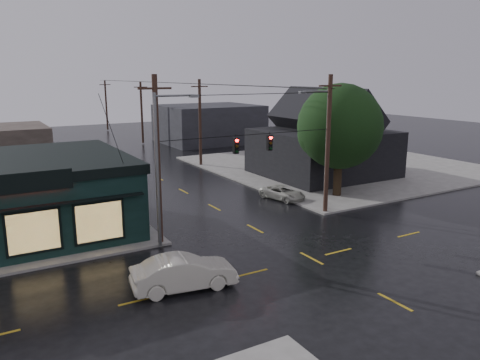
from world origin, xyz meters
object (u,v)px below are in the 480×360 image
corner_tree (340,127)px  suv_silver (283,193)px  utility_pole_nw (161,244)px  sedan_cream (184,273)px  utility_pole_ne (325,213)px

corner_tree → suv_silver: bearing=160.5°
suv_silver → utility_pole_nw: bearing=-173.1°
utility_pole_nw → sedan_cream: size_ratio=2.02×
sedan_cream → suv_silver: 17.73m
utility_pole_nw → sedan_cream: (-1.23, -6.41, 0.83)m
corner_tree → utility_pole_nw: bearing=-169.3°
utility_pole_nw → utility_pole_ne: size_ratio=1.00×
utility_pole_nw → sedan_cream: 6.58m
suv_silver → utility_pole_ne: bearing=-98.1°
corner_tree → sedan_cream: (-18.23, -9.62, -5.12)m
corner_tree → suv_silver: (-4.50, 1.59, -5.39)m
corner_tree → utility_pole_nw: size_ratio=0.92×
corner_tree → utility_pole_ne: size_ratio=0.92×
utility_pole_nw → utility_pole_ne: 13.00m
sedan_cream → utility_pole_ne: bearing=-57.1°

